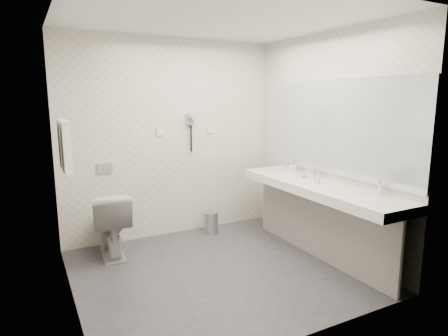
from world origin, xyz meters
TOP-DOWN VIEW (x-y plane):
  - floor at (0.00, 0.00)m, footprint 2.80×2.80m
  - ceiling at (0.00, 0.00)m, footprint 2.80×2.80m
  - wall_back at (0.00, 1.30)m, footprint 2.80×0.00m
  - wall_front at (0.00, -1.30)m, footprint 2.80×0.00m
  - wall_left at (-1.40, 0.00)m, footprint 0.00×2.60m
  - wall_right at (1.40, 0.00)m, footprint 0.00×2.60m
  - vanity_counter at (1.12, -0.20)m, footprint 0.55×2.20m
  - vanity_panel at (1.15, -0.20)m, footprint 0.03×2.15m
  - vanity_post_near at (1.18, -1.24)m, footprint 0.06×0.06m
  - vanity_post_far at (1.18, 0.84)m, footprint 0.06×0.06m
  - mirror at (1.39, -0.20)m, footprint 0.02×2.20m
  - basin_near at (1.12, -0.85)m, footprint 0.40×0.31m
  - basin_far at (1.12, 0.45)m, footprint 0.40×0.31m
  - faucet_near at (1.32, -0.85)m, footprint 0.04×0.04m
  - faucet_far at (1.32, 0.45)m, footprint 0.04×0.04m
  - soap_bottle_a at (1.14, -0.17)m, footprint 0.06×0.06m
  - glass_left at (1.32, 0.05)m, footprint 0.07×0.07m
  - glass_right at (1.20, 0.13)m, footprint 0.07×0.07m
  - toilet at (-0.89, 0.95)m, footprint 0.47×0.76m
  - flush_plate at (-0.85, 1.29)m, footprint 0.18×0.02m
  - pedal_bin at (0.43, 1.06)m, footprint 0.23×0.23m
  - bin_lid at (0.43, 1.06)m, footprint 0.19×0.19m
  - towel_rail at (-1.35, 0.55)m, footprint 0.02×0.62m
  - towel_near at (-1.34, 0.41)m, footprint 0.07×0.24m
  - towel_far at (-1.34, 0.69)m, footprint 0.07×0.24m
  - dryer_cradle at (0.25, 1.27)m, footprint 0.10×0.04m
  - dryer_barrel at (0.25, 1.20)m, footprint 0.08×0.14m
  - dryer_cord at (0.25, 1.26)m, footprint 0.02×0.02m
  - switch_plate_a at (-0.15, 1.29)m, footprint 0.09×0.02m
  - switch_plate_b at (0.55, 1.29)m, footprint 0.09×0.02m

SIDE VIEW (x-z plane):
  - floor at x=0.00m, z-range 0.00..0.00m
  - pedal_bin at x=0.43m, z-range 0.00..0.27m
  - bin_lid at x=0.43m, z-range 0.27..0.28m
  - toilet at x=-0.89m, z-range 0.00..0.74m
  - vanity_panel at x=1.15m, z-range 0.00..0.75m
  - vanity_post_near at x=1.18m, z-range 0.00..0.75m
  - vanity_post_far at x=1.18m, z-range 0.00..0.75m
  - vanity_counter at x=1.12m, z-range 0.75..0.85m
  - basin_near at x=1.12m, z-range 0.81..0.86m
  - basin_far at x=1.12m, z-range 0.81..0.86m
  - soap_bottle_a at x=1.14m, z-range 0.85..0.94m
  - glass_left at x=1.32m, z-range 0.85..0.96m
  - glass_right at x=1.20m, z-range 0.85..0.96m
  - faucet_near at x=1.32m, z-range 0.85..1.00m
  - faucet_far at x=1.32m, z-range 0.85..1.00m
  - flush_plate at x=-0.85m, z-range 0.89..1.01m
  - wall_back at x=0.00m, z-range -0.15..2.65m
  - wall_front at x=0.00m, z-range -0.15..2.65m
  - wall_left at x=-1.40m, z-range -0.05..2.55m
  - wall_right at x=1.40m, z-range -0.05..2.55m
  - dryer_cord at x=0.25m, z-range 1.07..1.43m
  - towel_near at x=-1.34m, z-range 1.09..1.57m
  - towel_far at x=-1.34m, z-range 1.09..1.57m
  - switch_plate_a at x=-0.15m, z-range 1.31..1.40m
  - switch_plate_b at x=0.55m, z-range 1.31..1.40m
  - mirror at x=1.39m, z-range 0.92..1.98m
  - dryer_cradle at x=0.25m, z-range 1.43..1.57m
  - dryer_barrel at x=0.25m, z-range 1.49..1.57m
  - towel_rail at x=-1.35m, z-range 1.54..1.56m
  - ceiling at x=0.00m, z-range 2.50..2.50m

